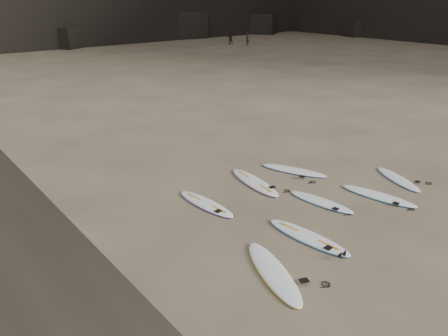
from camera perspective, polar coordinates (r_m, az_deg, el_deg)
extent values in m
plane|color=#897559|center=(14.13, 15.14, -4.58)|extent=(240.00, 240.00, 0.00)
cube|color=black|center=(55.58, -20.01, 15.72)|extent=(4.23, 4.46, 2.33)
cube|color=black|center=(64.08, -5.36, 18.15)|extent=(5.95, 5.19, 3.59)
cube|color=black|center=(70.66, 4.87, 18.24)|extent=(5.31, 5.56, 2.88)
cube|color=black|center=(68.93, 17.17, 17.10)|extent=(4.39, 4.01, 2.41)
ellipsoid|color=white|center=(10.59, 6.46, -13.33)|extent=(1.57, 2.76, 0.10)
ellipsoid|color=white|center=(12.07, 10.90, -8.80)|extent=(0.83, 2.64, 0.09)
ellipsoid|color=white|center=(14.05, 12.54, -4.31)|extent=(0.84, 2.32, 0.08)
ellipsoid|color=white|center=(14.94, 19.51, -3.42)|extent=(1.01, 2.57, 0.09)
ellipsoid|color=white|center=(16.50, 21.77, -1.34)|extent=(1.39, 2.30, 0.08)
ellipsoid|color=white|center=(13.59, -2.38, -4.66)|extent=(0.74, 2.47, 0.09)
ellipsoid|color=white|center=(15.09, 4.00, -1.85)|extent=(1.08, 2.77, 0.10)
ellipsoid|color=white|center=(16.25, 9.10, -0.29)|extent=(1.51, 2.55, 0.09)
imported|color=black|center=(54.98, 3.05, 16.51)|extent=(0.60, 0.69, 1.59)
imported|color=black|center=(56.30, 0.75, 16.74)|extent=(0.95, 0.81, 1.71)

